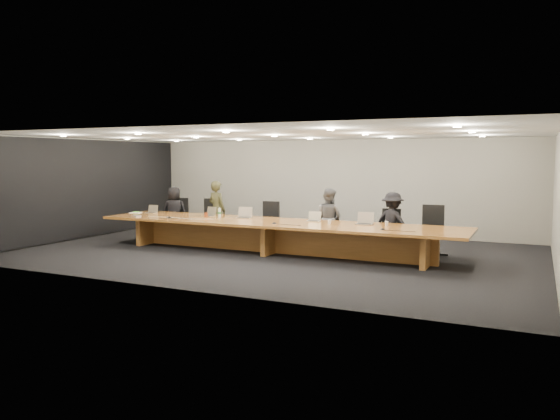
# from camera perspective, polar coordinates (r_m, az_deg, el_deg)

# --- Properties ---
(ground) EXTENTS (12.00, 12.00, 0.00)m
(ground) POSITION_cam_1_polar(r_m,az_deg,el_deg) (13.08, -0.56, -4.48)
(ground) COLOR black
(ground) RESTS_ON ground
(back_wall) EXTENTS (12.00, 0.02, 2.80)m
(back_wall) POSITION_cam_1_polar(r_m,az_deg,el_deg) (16.60, 5.48, 2.47)
(back_wall) COLOR beige
(back_wall) RESTS_ON ground
(left_wall_panel) EXTENTS (0.08, 7.84, 2.74)m
(left_wall_panel) POSITION_cam_1_polar(r_m,az_deg,el_deg) (16.41, -19.59, 2.05)
(left_wall_panel) COLOR black
(left_wall_panel) RESTS_ON ground
(conference_table) EXTENTS (9.00, 1.80, 0.75)m
(conference_table) POSITION_cam_1_polar(r_m,az_deg,el_deg) (13.01, -0.57, -2.22)
(conference_table) COLOR #9A5A21
(conference_table) RESTS_ON ground
(chair_far_left) EXTENTS (0.73, 0.73, 1.13)m
(chair_far_left) POSITION_cam_1_polar(r_m,az_deg,el_deg) (15.92, -10.59, -0.74)
(chair_far_left) COLOR black
(chair_far_left) RESTS_ON ground
(chair_left) EXTENTS (0.74, 0.74, 1.14)m
(chair_left) POSITION_cam_1_polar(r_m,az_deg,el_deg) (15.41, -7.26, -0.87)
(chair_left) COLOR black
(chair_left) RESTS_ON ground
(chair_mid_left) EXTENTS (0.59, 0.59, 1.13)m
(chair_mid_left) POSITION_cam_1_polar(r_m,az_deg,el_deg) (14.44, -1.31, -1.28)
(chair_mid_left) COLOR black
(chair_mid_left) RESTS_ON ground
(chair_mid_right) EXTENTS (0.51, 0.51, 0.99)m
(chair_mid_right) POSITION_cam_1_polar(r_m,az_deg,el_deg) (13.90, 4.79, -1.84)
(chair_mid_right) COLOR black
(chair_mid_right) RESTS_ON ground
(chair_right) EXTENTS (0.62, 0.62, 1.07)m
(chair_right) POSITION_cam_1_polar(r_m,az_deg,el_deg) (13.27, 11.48, -2.12)
(chair_right) COLOR black
(chair_right) RESTS_ON ground
(chair_far_right) EXTENTS (0.62, 0.62, 1.19)m
(chair_far_right) POSITION_cam_1_polar(r_m,az_deg,el_deg) (13.07, 15.54, -2.04)
(chair_far_right) COLOR black
(chair_far_right) RESTS_ON ground
(person_a) EXTENTS (0.83, 0.69, 1.45)m
(person_a) POSITION_cam_1_polar(r_m,az_deg,el_deg) (15.92, -10.97, -0.17)
(person_a) COLOR black
(person_a) RESTS_ON ground
(person_b) EXTENTS (0.67, 0.53, 1.63)m
(person_b) POSITION_cam_1_polar(r_m,az_deg,el_deg) (15.18, -6.61, -0.02)
(person_b) COLOR #30301A
(person_b) RESTS_ON ground
(person_c) EXTENTS (0.84, 0.72, 1.51)m
(person_c) POSITION_cam_1_polar(r_m,az_deg,el_deg) (13.64, 5.10, -0.89)
(person_c) COLOR #505052
(person_c) RESTS_ON ground
(person_d) EXTENTS (1.05, 0.79, 1.45)m
(person_d) POSITION_cam_1_polar(r_m,az_deg,el_deg) (13.27, 11.67, -1.29)
(person_d) COLOR black
(person_d) RESTS_ON ground
(laptop_a) EXTENTS (0.31, 0.24, 0.23)m
(laptop_a) POSITION_cam_1_polar(r_m,az_deg,el_deg) (15.37, -13.33, 0.11)
(laptop_a) COLOR tan
(laptop_a) RESTS_ON conference_table
(laptop_b) EXTENTS (0.36, 0.30, 0.25)m
(laptop_b) POSITION_cam_1_polar(r_m,az_deg,el_deg) (14.30, -7.50, -0.14)
(laptop_b) COLOR tan
(laptop_b) RESTS_ON conference_table
(laptop_c) EXTENTS (0.41, 0.33, 0.29)m
(laptop_c) POSITION_cam_1_polar(r_m,az_deg,el_deg) (13.73, -3.81, -0.26)
(laptop_c) COLOR #BDA990
(laptop_c) RESTS_ON conference_table
(laptop_d) EXTENTS (0.33, 0.26, 0.24)m
(laptop_d) POSITION_cam_1_polar(r_m,az_deg,el_deg) (13.00, 3.53, -0.67)
(laptop_d) COLOR #C6B797
(laptop_d) RESTS_ON conference_table
(laptop_e) EXTENTS (0.39, 0.29, 0.29)m
(laptop_e) POSITION_cam_1_polar(r_m,az_deg,el_deg) (12.49, 8.81, -0.87)
(laptop_e) COLOR tan
(laptop_e) RESTS_ON conference_table
(water_bottle) EXTENTS (0.09, 0.09, 0.23)m
(water_bottle) POSITION_cam_1_polar(r_m,az_deg,el_deg) (13.96, -6.35, -0.30)
(water_bottle) COLOR silver
(water_bottle) RESTS_ON conference_table
(amber_mug) EXTENTS (0.11, 0.11, 0.11)m
(amber_mug) POSITION_cam_1_polar(r_m,az_deg,el_deg) (14.16, -7.74, -0.48)
(amber_mug) COLOR maroon
(amber_mug) RESTS_ON conference_table
(paper_cup_near) EXTENTS (0.08, 0.08, 0.10)m
(paper_cup_near) POSITION_cam_1_polar(r_m,az_deg,el_deg) (12.55, 5.19, -1.24)
(paper_cup_near) COLOR silver
(paper_cup_near) RESTS_ON conference_table
(paper_cup_far) EXTENTS (0.10, 0.10, 0.10)m
(paper_cup_far) POSITION_cam_1_polar(r_m,az_deg,el_deg) (12.42, 11.08, -1.39)
(paper_cup_far) COLOR silver
(paper_cup_far) RESTS_ON conference_table
(notepad) EXTENTS (0.33, 0.29, 0.02)m
(notepad) POSITION_cam_1_polar(r_m,az_deg,el_deg) (15.52, -14.84, -0.27)
(notepad) COLOR white
(notepad) RESTS_ON conference_table
(lime_gadget) EXTENTS (0.16, 0.12, 0.02)m
(lime_gadget) POSITION_cam_1_polar(r_m,az_deg,el_deg) (15.53, -14.80, -0.19)
(lime_gadget) COLOR green
(lime_gadget) RESTS_ON notepad
(av_box) EXTENTS (0.25, 0.22, 0.03)m
(av_box) POSITION_cam_1_polar(r_m,az_deg,el_deg) (14.55, -14.79, -0.60)
(av_box) COLOR #B8B9BE
(av_box) RESTS_ON conference_table
(mic_left) EXTENTS (0.16, 0.16, 0.03)m
(mic_left) POSITION_cam_1_polar(r_m,az_deg,el_deg) (14.04, -11.50, -0.75)
(mic_left) COLOR black
(mic_left) RESTS_ON conference_table
(mic_center) EXTENTS (0.14, 0.14, 0.03)m
(mic_center) POSITION_cam_1_polar(r_m,az_deg,el_deg) (12.53, -0.59, -1.38)
(mic_center) COLOR black
(mic_center) RESTS_ON conference_table
(mic_right) EXTENTS (0.15, 0.15, 0.03)m
(mic_right) POSITION_cam_1_polar(r_m,az_deg,el_deg) (11.70, 10.67, -1.97)
(mic_right) COLOR black
(mic_right) RESTS_ON conference_table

